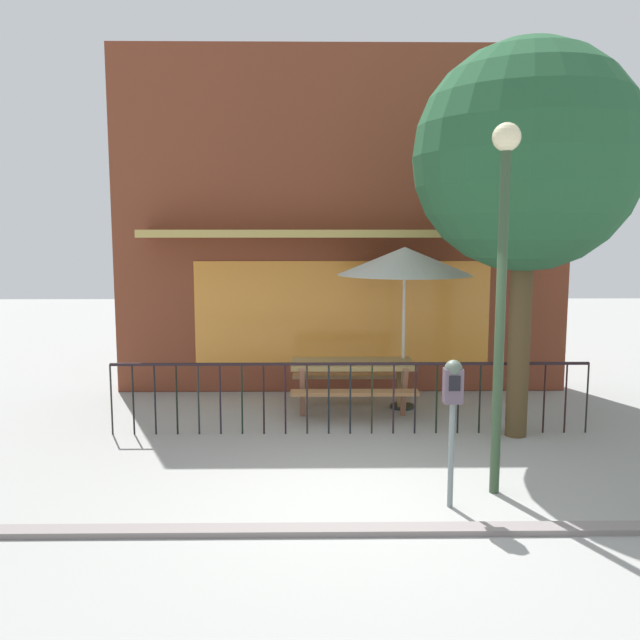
# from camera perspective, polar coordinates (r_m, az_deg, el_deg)

# --- Properties ---
(ground) EXTENTS (40.00, 40.00, 0.00)m
(ground) POSITION_cam_1_polar(r_m,az_deg,el_deg) (7.13, 3.61, -14.68)
(ground) COLOR gray
(pub_storefront) EXTENTS (7.55, 1.27, 5.67)m
(pub_storefront) POSITION_cam_1_polar(r_m,az_deg,el_deg) (11.34, 1.88, 8.16)
(pub_storefront) COLOR #412019
(pub_storefront) RESTS_ON ground
(patio_fence_front) EXTENTS (6.37, 0.04, 0.97)m
(patio_fence_front) POSITION_cam_1_polar(r_m,az_deg,el_deg) (8.96, 2.60, -5.54)
(patio_fence_front) COLOR black
(patio_fence_front) RESTS_ON ground
(picnic_table_left) EXTENTS (1.80, 1.36, 0.79)m
(picnic_table_left) POSITION_cam_1_polar(r_m,az_deg,el_deg) (9.99, 2.75, -4.47)
(picnic_table_left) COLOR olive
(picnic_table_left) RESTS_ON ground
(patio_umbrella) EXTENTS (2.02, 2.02, 2.46)m
(patio_umbrella) POSITION_cam_1_polar(r_m,az_deg,el_deg) (10.12, 7.19, 4.93)
(patio_umbrella) COLOR black
(patio_umbrella) RESTS_ON ground
(parking_meter_near) EXTENTS (0.18, 0.17, 1.47)m
(parking_meter_near) POSITION_cam_1_polar(r_m,az_deg,el_deg) (6.63, 11.20, -6.21)
(parking_meter_near) COLOR slate
(parking_meter_near) RESTS_ON ground
(street_tree) EXTENTS (2.87, 2.87, 5.05)m
(street_tree) POSITION_cam_1_polar(r_m,az_deg,el_deg) (9.06, 17.11, 12.93)
(street_tree) COLOR #493920
(street_tree) RESTS_ON ground
(street_lamp) EXTENTS (0.28, 0.28, 3.74)m
(street_lamp) POSITION_cam_1_polar(r_m,az_deg,el_deg) (6.93, 15.22, 5.34)
(street_lamp) COLOR #2D452B
(street_lamp) RESTS_ON ground
(curb_edge) EXTENTS (10.57, 0.20, 0.11)m
(curb_edge) POSITION_cam_1_polar(r_m,az_deg,el_deg) (6.36, 4.21, -17.55)
(curb_edge) COLOR gray
(curb_edge) RESTS_ON ground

